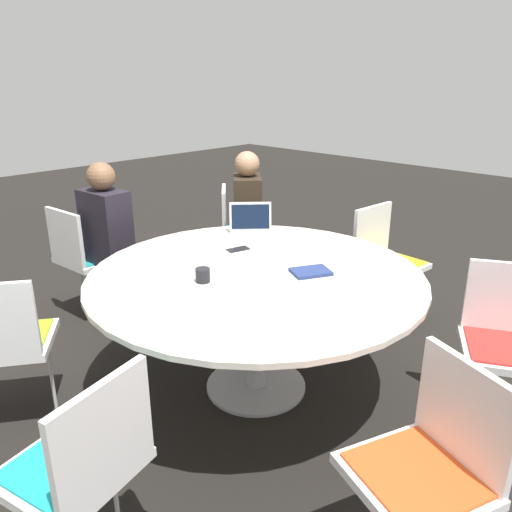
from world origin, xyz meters
name	(u,v)px	position (x,y,z in m)	size (l,w,h in m)	color
ground_plane	(256,386)	(0.00, 0.00, 0.00)	(16.00, 16.00, 0.00)	black
conference_table	(256,287)	(0.00, 0.00, 0.66)	(1.88, 1.88, 0.75)	#B7B7BC
chair_0	(239,227)	(1.24, -1.07, 0.53)	(0.61, 0.61, 0.87)	white
chair_1	(83,252)	(1.63, 0.21, 0.53)	(0.48, 0.46, 0.87)	white
chair_2	(4,337)	(0.71, 1.14, 0.53)	(0.60, 0.60, 0.87)	white
chair_3	(82,459)	(-0.39, 1.28, 0.53)	(0.51, 0.53, 0.87)	white
chair_4	(432,458)	(-1.27, 0.42, 0.53)	(0.56, 0.55, 0.87)	white
chair_5	(507,333)	(-1.14, -0.70, 0.53)	(0.59, 0.58, 0.87)	white
chair_6	(384,254)	(-0.05, -1.34, 0.53)	(0.46, 0.47, 0.87)	white
person_0	(249,213)	(1.01, -0.96, 0.72)	(0.41, 0.41, 1.22)	#2D2319
person_1	(109,231)	(1.39, 0.11, 0.72)	(0.38, 0.28, 1.22)	#231E28
laptop	(251,228)	(0.51, -0.48, 0.80)	(0.38, 0.38, 0.21)	silver
spiral_notebook	(311,272)	(-0.23, -0.21, 0.76)	(0.23, 0.26, 0.02)	navy
coffee_cup	(203,275)	(0.11, 0.29, 0.79)	(0.08, 0.08, 0.08)	black
cell_phone	(238,249)	(0.35, -0.20, 0.75)	(0.10, 0.15, 0.01)	black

